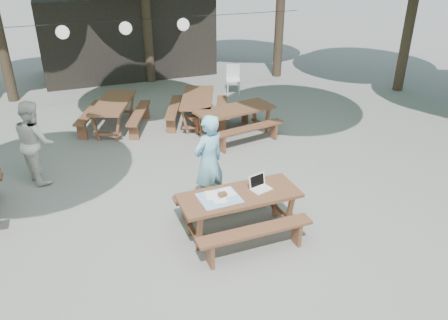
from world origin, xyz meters
name	(u,v)px	position (x,y,z in m)	size (l,w,h in m)	color
ground	(209,222)	(0.00, 0.00, 0.00)	(80.00, 80.00, 0.00)	slate
pavilion	(126,35)	(0.50, 10.50, 1.40)	(6.00, 3.00, 2.80)	black
main_picnic_table	(239,212)	(0.38, -0.45, 0.39)	(2.00, 1.58, 0.75)	#4C2F1A
picnic_table_ne	(235,122)	(1.89, 3.38, 0.39)	(2.14, 1.88, 0.75)	#4C2F1A
picnic_table_far_w	(115,115)	(-0.86, 5.00, 0.39)	(2.19, 2.36, 0.75)	#4C2F1A
picnic_table_far_e	(198,109)	(1.31, 4.60, 0.39)	(2.18, 2.35, 0.75)	#4C2F1A
woman	(209,162)	(0.19, 0.52, 0.91)	(0.66, 0.43, 1.81)	#7BC3E0
second_person	(35,141)	(-2.74, 2.78, 0.86)	(0.83, 0.65, 1.71)	silver
plastic_chair	(233,85)	(3.23, 6.73, 0.26)	(0.56, 0.56, 0.90)	white
laptop	(259,185)	(0.76, -0.41, 0.81)	(0.38, 0.33, 0.24)	white
tabletop_clutter	(220,197)	(0.03, -0.44, 0.76)	(0.67, 0.57, 0.08)	#3A7FC7
paper_lanterns	(126,28)	(-0.19, 6.00, 2.40)	(9.00, 0.34, 0.38)	black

